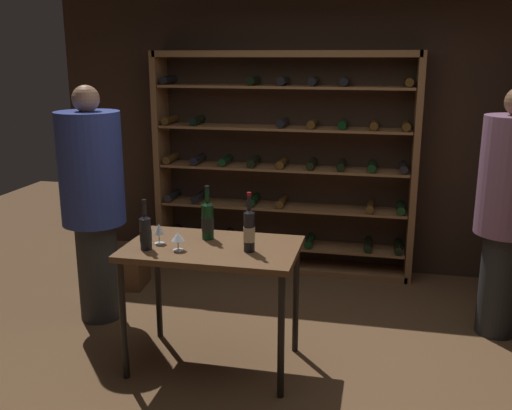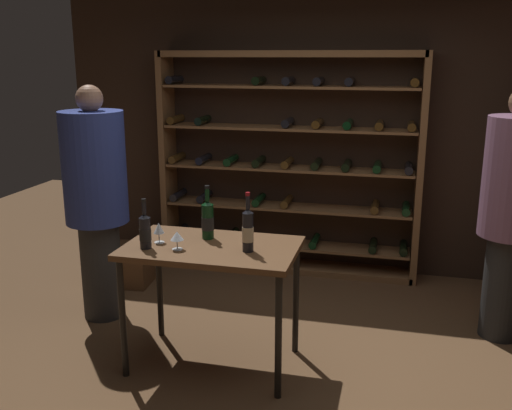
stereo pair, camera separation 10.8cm
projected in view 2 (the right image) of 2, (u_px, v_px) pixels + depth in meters
ground_plane at (284, 368)px, 3.95m from camera, size 10.19×10.19×0.00m
back_wall at (329, 128)px, 5.57m from camera, size 5.31×0.10×2.80m
wine_rack at (288, 165)px, 5.54m from camera, size 2.52×0.32×2.12m
tasting_table at (212, 258)px, 3.84m from camera, size 1.14×0.70×0.86m
person_guest_khaki at (96, 194)px, 4.51m from camera, size 0.49×0.49×1.87m
wine_crate at (125, 264)px, 5.39m from camera, size 0.51×0.38×0.37m
wine_bottle_black_capsule at (208, 220)px, 3.93m from camera, size 0.08×0.08×0.37m
wine_bottle_gold_foil at (248, 230)px, 3.66m from camera, size 0.07×0.07×0.39m
wine_bottle_amber_reserve at (145, 231)px, 3.73m from camera, size 0.08×0.08×0.33m
wine_glass_stemmed_left at (177, 237)px, 3.71m from camera, size 0.09×0.09×0.12m
wine_glass_stemmed_right at (159, 229)px, 3.84m from camera, size 0.07×0.07×0.14m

